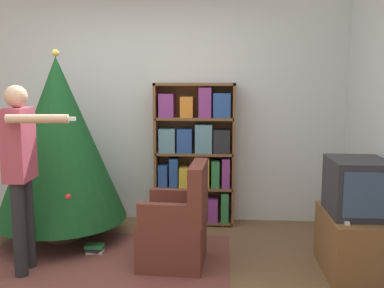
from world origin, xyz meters
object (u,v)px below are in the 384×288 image
(bookshelf, at_px, (196,155))
(armchair, at_px, (177,229))
(standing_person, at_px, (21,164))
(television, at_px, (357,187))
(christmas_tree, at_px, (59,140))

(bookshelf, bearing_deg, armchair, -94.64)
(bookshelf, xyz_separation_m, standing_person, (-1.37, -1.37, 0.14))
(television, height_order, christmas_tree, christmas_tree)
(christmas_tree, xyz_separation_m, armchair, (1.25, -0.53, -0.72))
(standing_person, bearing_deg, christmas_tree, 174.59)
(bookshelf, relative_size, television, 2.96)
(armchair, bearing_deg, standing_person, -75.92)
(bookshelf, height_order, television, bookshelf)
(christmas_tree, bearing_deg, television, -12.54)
(christmas_tree, distance_m, armchair, 1.53)
(television, bearing_deg, christmas_tree, 167.46)
(bookshelf, bearing_deg, standing_person, -134.98)
(bookshelf, xyz_separation_m, armchair, (-0.09, -1.12, -0.48))
(television, xyz_separation_m, armchair, (-1.51, 0.08, -0.43))
(television, distance_m, armchair, 1.57)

